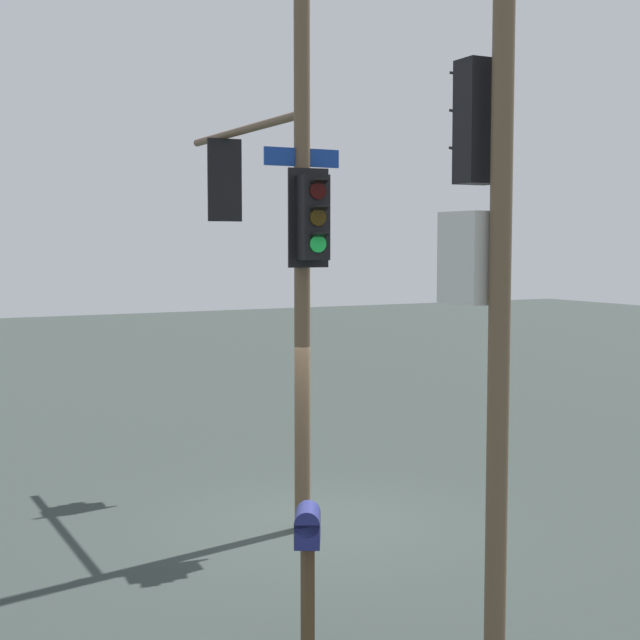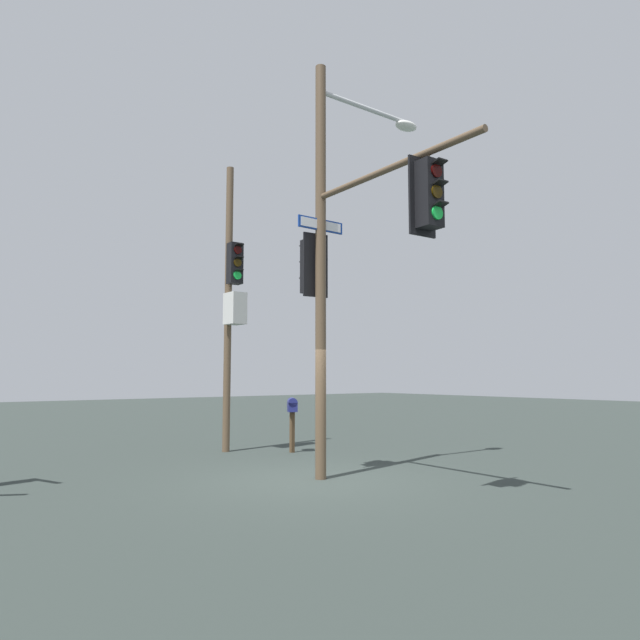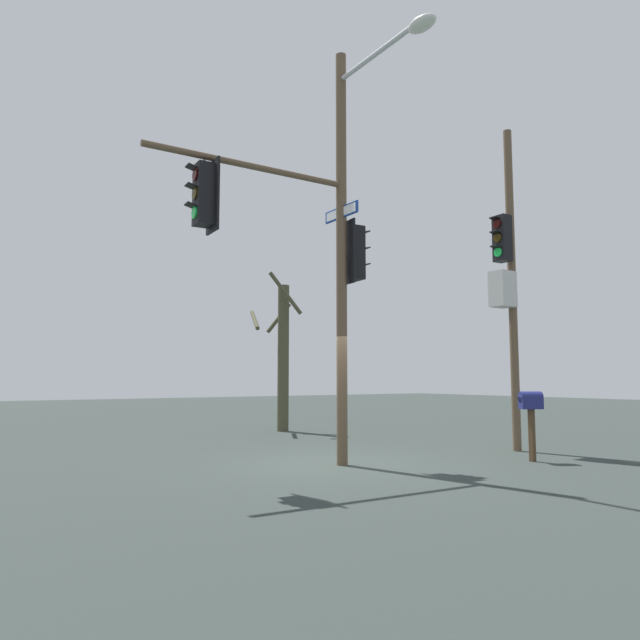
% 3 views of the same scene
% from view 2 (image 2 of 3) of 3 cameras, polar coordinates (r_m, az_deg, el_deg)
% --- Properties ---
extents(ground_plane, '(80.00, 80.00, 0.00)m').
position_cam_2_polar(ground_plane, '(11.27, -0.85, -15.72)').
color(ground_plane, '#2D3531').
extents(main_signal_pole_assembly, '(4.70, 3.31, 8.36)m').
position_cam_2_polar(main_signal_pole_assembly, '(11.21, 2.68, 8.54)').
color(main_signal_pole_assembly, brown).
rests_on(main_signal_pole_assembly, ground).
extents(secondary_pole_assembly, '(0.74, 0.44, 7.69)m').
position_cam_2_polar(secondary_pole_assembly, '(15.43, -8.80, 2.17)').
color(secondary_pole_assembly, brown).
rests_on(secondary_pole_assembly, ground).
extents(mailbox, '(0.50, 0.42, 1.41)m').
position_cam_2_polar(mailbox, '(15.14, -2.78, -8.88)').
color(mailbox, '#4C3823').
rests_on(mailbox, ground).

